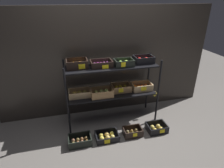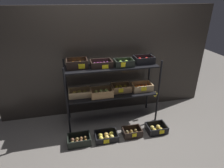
{
  "view_description": "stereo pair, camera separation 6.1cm",
  "coord_description": "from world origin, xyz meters",
  "px_view_note": "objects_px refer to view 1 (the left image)",
  "views": [
    {
      "loc": [
        -0.71,
        -2.81,
        2.06
      ],
      "look_at": [
        0.0,
        0.0,
        0.71
      ],
      "focal_mm": 30.32,
      "sensor_mm": 36.0,
      "label": 1
    },
    {
      "loc": [
        -0.65,
        -2.82,
        2.06
      ],
      "look_at": [
        0.0,
        0.0,
        0.71
      ],
      "focal_mm": 30.32,
      "sensor_mm": 36.0,
      "label": 2
    }
  ],
  "objects_px": {
    "crate_ground_right_apple_gold": "(157,128)",
    "display_rack": "(112,80)",
    "crate_ground_apple_gold": "(107,136)",
    "crate_ground_center_kiwi": "(132,132)",
    "crate_ground_kiwi": "(80,141)"
  },
  "relations": [
    {
      "from": "crate_ground_apple_gold",
      "to": "crate_ground_center_kiwi",
      "type": "relative_size",
      "value": 1.19
    },
    {
      "from": "display_rack",
      "to": "crate_ground_right_apple_gold",
      "type": "bearing_deg",
      "value": -38.21
    },
    {
      "from": "crate_ground_kiwi",
      "to": "crate_ground_center_kiwi",
      "type": "relative_size",
      "value": 1.15
    },
    {
      "from": "display_rack",
      "to": "crate_ground_center_kiwi",
      "type": "height_order",
      "value": "display_rack"
    },
    {
      "from": "crate_ground_apple_gold",
      "to": "crate_ground_right_apple_gold",
      "type": "distance_m",
      "value": 0.85
    },
    {
      "from": "crate_ground_apple_gold",
      "to": "crate_ground_center_kiwi",
      "type": "height_order",
      "value": "crate_ground_center_kiwi"
    },
    {
      "from": "crate_ground_kiwi",
      "to": "crate_ground_right_apple_gold",
      "type": "xyz_separation_m",
      "value": [
        1.28,
        -0.0,
        -0.0
      ]
    },
    {
      "from": "crate_ground_apple_gold",
      "to": "crate_ground_center_kiwi",
      "type": "xyz_separation_m",
      "value": [
        0.42,
        -0.01,
        0.01
      ]
    },
    {
      "from": "crate_ground_apple_gold",
      "to": "crate_ground_kiwi",
      "type": "bearing_deg",
      "value": -179.5
    },
    {
      "from": "display_rack",
      "to": "crate_ground_center_kiwi",
      "type": "distance_m",
      "value": 0.92
    },
    {
      "from": "crate_ground_center_kiwi",
      "to": "crate_ground_kiwi",
      "type": "bearing_deg",
      "value": 179.39
    },
    {
      "from": "crate_ground_center_kiwi",
      "to": "crate_ground_right_apple_gold",
      "type": "xyz_separation_m",
      "value": [
        0.43,
        0.01,
        -0.0
      ]
    },
    {
      "from": "crate_ground_apple_gold",
      "to": "crate_ground_right_apple_gold",
      "type": "xyz_separation_m",
      "value": [
        0.85,
        -0.01,
        0.01
      ]
    },
    {
      "from": "display_rack",
      "to": "crate_ground_apple_gold",
      "type": "distance_m",
      "value": 0.92
    },
    {
      "from": "crate_ground_right_apple_gold",
      "to": "display_rack",
      "type": "bearing_deg",
      "value": 141.79
    }
  ]
}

